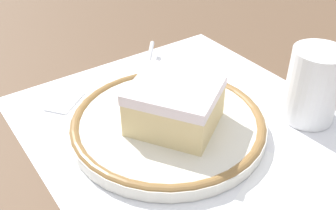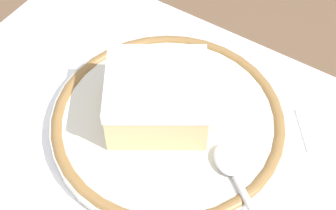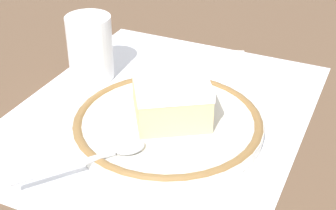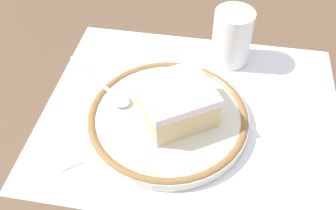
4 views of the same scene
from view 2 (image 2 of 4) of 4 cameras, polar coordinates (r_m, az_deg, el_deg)
ground_plane at (r=0.49m, az=-4.39°, el=-2.91°), size 2.40×2.40×0.00m
placemat at (r=0.49m, az=-4.40°, el=-2.86°), size 0.42×0.34×0.00m
plate at (r=0.48m, az=-0.00°, el=-1.82°), size 0.22×0.22×0.02m
cake_slice at (r=0.46m, az=-1.22°, el=0.89°), size 0.12×0.12×0.05m
spoon at (r=0.44m, az=7.93°, el=-8.65°), size 0.12×0.10×0.01m
napkin at (r=0.55m, az=-16.04°, el=3.62°), size 0.15×0.16×0.00m
sugar_packet at (r=0.51m, az=16.27°, el=-2.45°), size 0.05×0.06×0.01m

